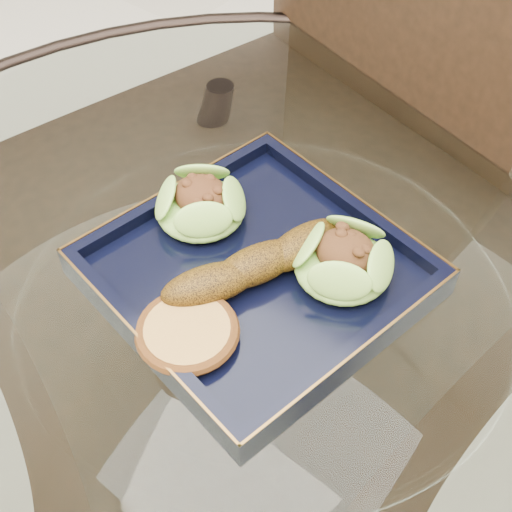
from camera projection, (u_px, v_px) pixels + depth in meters
The scene contains 7 objects.
dining_table at pixel (262, 421), 0.78m from camera, with size 1.13×1.13×0.77m.
dining_chair at pixel (302, 210), 1.00m from camera, with size 0.57×0.57×1.06m.
navy_plate at pixel (256, 276), 0.69m from camera, with size 0.27×0.27×0.02m, color black.
lettuce_wrap_left at pixel (200, 206), 0.72m from camera, with size 0.09×0.09×0.03m, color #66B033.
lettuce_wrap_right at pixel (343, 263), 0.67m from camera, with size 0.09×0.09×0.03m, color olive.
roasted_plantain at pixel (257, 264), 0.66m from camera, with size 0.18×0.04×0.03m, color #563609.
crumb_patty at pixel (187, 333), 0.62m from camera, with size 0.08×0.08×0.02m, color gold.
Camera 1 is at (0.22, -0.30, 1.30)m, focal length 50.00 mm.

